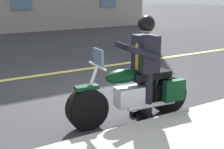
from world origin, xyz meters
name	(u,v)px	position (x,y,z in m)	size (l,w,h in m)	color
ground_plane	(101,92)	(0.00, 0.00, 0.00)	(80.00, 80.00, 0.00)	#333335
lane_center_stripe	(64,72)	(0.00, -2.00, 0.01)	(60.00, 0.16, 0.01)	#E5DB4C
motorcycle_main	(134,94)	(0.27, 1.60, 0.45)	(2.22, 0.72, 1.26)	black
rider_main	(145,58)	(0.08, 1.62, 1.04)	(0.66, 0.59, 1.74)	black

